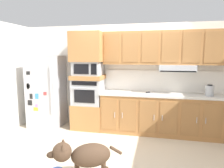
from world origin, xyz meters
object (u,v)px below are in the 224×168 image
object	(u,v)px
built_in_oven	(88,92)
electric_kettle	(210,91)
microwave	(88,68)
refrigerator	(47,91)
dog	(84,156)
screwdriver	(148,92)

from	to	relation	value
built_in_oven	electric_kettle	bearing A→B (deg)	-1.01
microwave	refrigerator	bearing A→B (deg)	-176.41
microwave	dog	size ratio (longest dim) A/B	0.68
built_in_oven	dog	world-z (taller)	built_in_oven
microwave	screwdriver	distance (m)	1.51
built_in_oven	dog	size ratio (longest dim) A/B	0.74
microwave	electric_kettle	distance (m)	2.72
screwdriver	dog	size ratio (longest dim) A/B	0.18
built_in_oven	electric_kettle	world-z (taller)	built_in_oven
microwave	electric_kettle	xyz separation A→B (m)	(2.69, -0.05, -0.43)
microwave	dog	xyz separation A→B (m)	(0.68, -2.15, -1.04)
refrigerator	screwdriver	world-z (taller)	refrigerator
built_in_oven	electric_kettle	distance (m)	2.69
screwdriver	refrigerator	bearing A→B (deg)	-178.09
refrigerator	screwdriver	distance (m)	2.50
electric_kettle	screwdriver	bearing A→B (deg)	177.18
refrigerator	electric_kettle	distance (m)	3.77
refrigerator	dog	size ratio (longest dim) A/B	1.86
screwdriver	built_in_oven	bearing A→B (deg)	-179.38
microwave	screwdriver	xyz separation A→B (m)	(1.42, 0.02, -0.53)
built_in_oven	screwdriver	bearing A→B (deg)	0.62
refrigerator	microwave	bearing A→B (deg)	3.59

